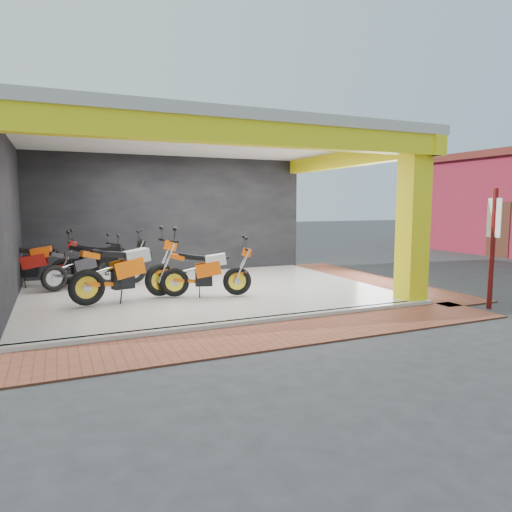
{
  "coord_description": "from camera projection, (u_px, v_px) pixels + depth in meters",
  "views": [
    {
      "loc": [
        -3.16,
        -8.25,
        2.12
      ],
      "look_at": [
        1.12,
        1.51,
        0.9
      ],
      "focal_mm": 32.0,
      "sensor_mm": 36.0,
      "label": 1
    }
  ],
  "objects": [
    {
      "name": "moto_row_c",
      "position": [
        63.0,
        259.0,
        11.22
      ],
      "size": [
        2.28,
        1.13,
        1.34
      ],
      "primitive_type": null,
      "rotation": [
        0.0,
        0.0,
        -0.15
      ],
      "color": "#AE1912",
      "rests_on": "showroom_floor"
    },
    {
      "name": "moto_hero",
      "position": [
        237.0,
        267.0,
        9.96
      ],
      "size": [
        2.23,
        1.35,
        1.28
      ],
      "primitive_type": null,
      "rotation": [
        0.0,
        0.0,
        -0.29
      ],
      "color": "#FB5B0A",
      "rests_on": "showroom_floor"
    },
    {
      "name": "header_beam_front",
      "position": [
        255.0,
        134.0,
        7.72
      ],
      "size": [
        8.4,
        0.3,
        0.4
      ],
      "primitive_type": "cube",
      "color": "yellow",
      "rests_on": "corner_column"
    },
    {
      "name": "moto_row_d",
      "position": [
        108.0,
        261.0,
        11.33
      ],
      "size": [
        2.15,
        1.39,
        1.23
      ],
      "primitive_type": null,
      "rotation": [
        0.0,
        0.0,
        0.35
      ],
      "color": "black",
      "rests_on": "showroom_floor"
    },
    {
      "name": "left_wall",
      "position": [
        4.0,
        223.0,
        8.99
      ],
      "size": [
        0.2,
        6.2,
        3.5
      ],
      "primitive_type": "cube",
      "color": "black",
      "rests_on": "ground"
    },
    {
      "name": "showroom_floor",
      "position": [
        205.0,
        292.0,
        10.82
      ],
      "size": [
        8.0,
        6.0,
        0.1
      ],
      "primitive_type": "cube",
      "color": "white",
      "rests_on": "ground"
    },
    {
      "name": "paver_right",
      "position": [
        369.0,
        280.0,
        12.74
      ],
      "size": [
        1.4,
        7.0,
        0.03
      ],
      "primitive_type": "cube",
      "color": "brown",
      "rests_on": "ground"
    },
    {
      "name": "back_wall",
      "position": [
        173.0,
        216.0,
        13.45
      ],
      "size": [
        8.2,
        0.2,
        3.5
      ],
      "primitive_type": "cube",
      "color": "black",
      "rests_on": "ground"
    },
    {
      "name": "floor_kerb",
      "position": [
        256.0,
        321.0,
        8.07
      ],
      "size": [
        8.0,
        0.2,
        0.1
      ],
      "primitive_type": "cube",
      "color": "white",
      "rests_on": "ground"
    },
    {
      "name": "corner_column",
      "position": [
        413.0,
        221.0,
        9.62
      ],
      "size": [
        0.5,
        0.5,
        3.5
      ],
      "primitive_type": "cube",
      "color": "yellow",
      "rests_on": "ground"
    },
    {
      "name": "moto_row_a",
      "position": [
        160.0,
        264.0,
        9.83
      ],
      "size": [
        2.55,
        1.41,
        1.48
      ],
      "primitive_type": null,
      "rotation": [
        0.0,
        0.0,
        0.23
      ],
      "color": "#F2600A",
      "rests_on": "showroom_floor"
    },
    {
      "name": "ground",
      "position": [
        235.0,
        312.0,
        9.01
      ],
      "size": [
        80.0,
        80.0,
        0.0
      ],
      "primitive_type": "plane",
      "color": "#2D2D30",
      "rests_on": "ground"
    },
    {
      "name": "showroom_ceiling",
      "position": [
        203.0,
        139.0,
        10.42
      ],
      "size": [
        8.4,
        6.4,
        0.2
      ],
      "primitive_type": "cube",
      "color": "beige",
      "rests_on": "corner_column"
    },
    {
      "name": "moto_row_b",
      "position": [
        133.0,
        258.0,
        11.47
      ],
      "size": [
        2.32,
        1.34,
        1.34
      ],
      "primitive_type": null,
      "rotation": [
        0.0,
        0.0,
        -0.26
      ],
      "color": "black",
      "rests_on": "showroom_floor"
    },
    {
      "name": "signpost",
      "position": [
        493.0,
        244.0,
        9.12
      ],
      "size": [
        0.1,
        0.34,
        2.43
      ],
      "rotation": [
        0.0,
        0.0,
        -0.08
      ],
      "color": "#560E0D",
      "rests_on": "ground"
    },
    {
      "name": "paver_front",
      "position": [
        275.0,
        335.0,
        7.37
      ],
      "size": [
        9.0,
        1.4,
        0.03
      ],
      "primitive_type": "cube",
      "color": "brown",
      "rests_on": "ground"
    },
    {
      "name": "header_beam_right",
      "position": [
        348.0,
        159.0,
        12.05
      ],
      "size": [
        0.3,
        6.4,
        0.4
      ],
      "primitive_type": "cube",
      "color": "yellow",
      "rests_on": "corner_column"
    }
  ]
}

